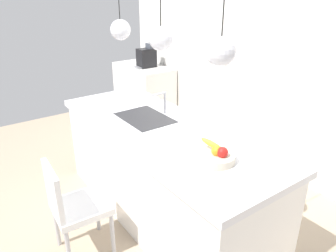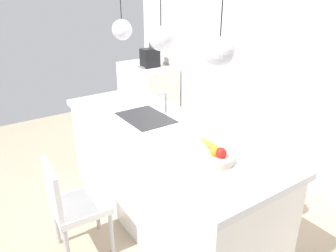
{
  "view_description": "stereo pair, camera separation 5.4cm",
  "coord_description": "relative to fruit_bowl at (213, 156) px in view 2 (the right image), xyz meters",
  "views": [
    {
      "loc": [
        2.2,
        -1.51,
        2.11
      ],
      "look_at": [
        0.1,
        0.0,
        0.99
      ],
      "focal_mm": 34.64,
      "sensor_mm": 36.0,
      "label": 1
    },
    {
      "loc": [
        2.23,
        -1.46,
        2.11
      ],
      "look_at": [
        0.1,
        0.0,
        0.99
      ],
      "focal_mm": 34.64,
      "sensor_mm": 36.0,
      "label": 2
    }
  ],
  "objects": [
    {
      "name": "floor",
      "position": [
        -0.72,
        0.03,
        -0.98
      ],
      "size": [
        6.6,
        6.6,
        0.0
      ],
      "primitive_type": "plane",
      "color": "tan",
      "rests_on": "ground"
    },
    {
      "name": "fruit_bowl",
      "position": [
        0.0,
        0.0,
        0.0
      ],
      "size": [
        0.3,
        0.3,
        0.16
      ],
      "color": "beige",
      "rests_on": "kitchen_island"
    },
    {
      "name": "chair_near",
      "position": [
        -0.7,
        -0.86,
        -0.49
      ],
      "size": [
        0.43,
        0.45,
        0.87
      ],
      "color": "white",
      "rests_on": "ground"
    },
    {
      "name": "faucet",
      "position": [
        -1.01,
        0.24,
        0.1
      ],
      "size": [
        0.02,
        0.17,
        0.22
      ],
      "color": "silver",
      "rests_on": "kitchen_island"
    },
    {
      "name": "coffee_machine",
      "position": [
        -3.01,
        1.31,
        0.06
      ],
      "size": [
        0.2,
        0.35,
        0.38
      ],
      "color": "black",
      "rests_on": "side_counter"
    },
    {
      "name": "side_counter",
      "position": [
        -3.12,
        1.31,
        -0.54
      ],
      "size": [
        1.1,
        0.6,
        0.88
      ],
      "primitive_type": "cube",
      "color": "white",
      "rests_on": "ground"
    },
    {
      "name": "back_wall",
      "position": [
        -0.72,
        1.68,
        0.32
      ],
      "size": [
        6.0,
        0.1,
        2.6
      ],
      "primitive_type": "cube",
      "color": "silver",
      "rests_on": "ground"
    },
    {
      "name": "sink_basin",
      "position": [
        -1.01,
        0.03,
        -0.05
      ],
      "size": [
        0.56,
        0.4,
        0.02
      ],
      "primitive_type": "cube",
      "color": "#2D2D30",
      "rests_on": "kitchen_island"
    },
    {
      "name": "pendant_light_right",
      "position": [
        -0.04,
        0.03,
        0.74
      ],
      "size": [
        0.2,
        0.2,
        0.8
      ],
      "color": "silver"
    },
    {
      "name": "kitchen_island",
      "position": [
        -0.72,
        0.03,
        -0.51
      ],
      "size": [
        2.48,
        0.92,
        0.94
      ],
      "color": "white",
      "rests_on": "ground"
    },
    {
      "name": "pendant_light_center",
      "position": [
        -0.72,
        0.03,
        0.74
      ],
      "size": [
        0.2,
        0.2,
        0.8
      ],
      "color": "silver"
    },
    {
      "name": "pendant_light_left",
      "position": [
        -1.41,
        0.03,
        0.74
      ],
      "size": [
        0.2,
        0.2,
        0.8
      ],
      "color": "silver"
    }
  ]
}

